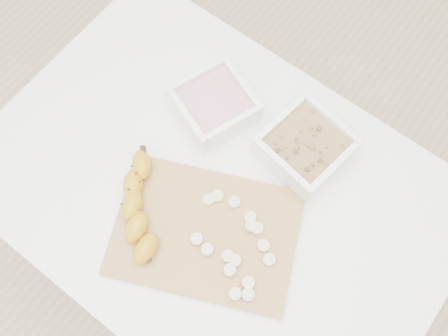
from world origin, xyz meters
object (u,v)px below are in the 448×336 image
Objects in this scene: bowl_yogurt at (215,105)px; banana at (140,208)px; cutting_board at (206,232)px; bowl_granola at (305,147)px; table at (216,202)px.

bowl_yogurt is 0.84× the size of banana.
bowl_yogurt is 0.28m from cutting_board.
banana is (0.02, -0.28, -0.00)m from bowl_yogurt.
banana is (-0.19, -0.31, -0.00)m from bowl_granola.
bowl_granola is (0.21, 0.04, 0.00)m from bowl_yogurt.
banana reaches higher than table.
banana is at bearing -121.51° from bowl_granola.
cutting_board is 0.14m from banana.
banana is (-0.09, -0.13, 0.13)m from table.
table is at bearing -120.05° from bowl_granola.
table is 2.71× the size of cutting_board.
bowl_yogurt reaches higher than banana.
bowl_yogurt reaches higher than table.
table is 5.08× the size of bowl_yogurt.
table is 0.22m from bowl_yogurt.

